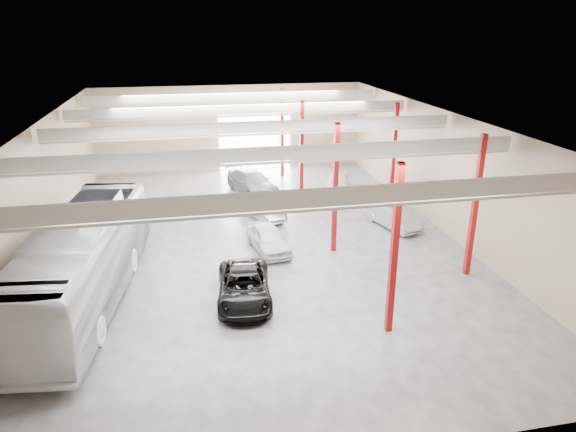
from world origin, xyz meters
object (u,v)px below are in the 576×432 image
object	(u,v)px
car_row_a	(268,239)
car_right_far	(338,183)
coach_bus	(83,261)
black_sedan	(244,287)
car_row_b	(262,207)
car_row_c	(252,182)
car_right_near	(393,216)

from	to	relation	value
car_row_a	car_right_far	size ratio (longest dim) A/B	0.97
coach_bus	car_row_a	world-z (taller)	coach_bus
black_sedan	car_row_a	world-z (taller)	black_sedan
black_sedan	car_right_far	bearing A→B (deg)	64.63
coach_bus	car_right_far	world-z (taller)	coach_bus
car_row_a	car_row_b	world-z (taller)	car_row_b
car_row_b	car_right_far	distance (m)	7.46
coach_bus	car_row_c	world-z (taller)	coach_bus
black_sedan	car_row_c	size ratio (longest dim) A/B	0.92
coach_bus	black_sedan	bearing A→B (deg)	-5.77
black_sedan	car_right_far	world-z (taller)	car_right_far
car_row_c	coach_bus	bearing A→B (deg)	-142.52
car_row_b	car_row_c	bearing A→B (deg)	72.05
car_row_c	car_right_near	size ratio (longest dim) A/B	1.32
black_sedan	car_right_far	size ratio (longest dim) A/B	1.19
car_row_b	car_row_c	world-z (taller)	car_row_c
coach_bus	car_row_c	size ratio (longest dim) A/B	2.52
coach_bus	car_row_b	distance (m)	12.88
car_row_c	car_right_near	world-z (taller)	car_row_c
car_right_near	car_right_far	size ratio (longest dim) A/B	0.99
car_row_c	black_sedan	bearing A→B (deg)	-117.88
car_row_c	car_row_b	bearing A→B (deg)	-109.54
coach_bus	car_row_a	distance (m)	9.62
car_row_b	car_right_far	bearing A→B (deg)	15.71
car_row_c	car_right_far	bearing A→B (deg)	-29.31
car_right_far	car_row_b	bearing A→B (deg)	-127.54
black_sedan	car_row_c	xyz separation A→B (m)	(2.44, 15.60, 0.10)
black_sedan	coach_bus	bearing A→B (deg)	172.82
car_row_a	car_row_c	distance (m)	10.41
coach_bus	car_right_far	xyz separation A→B (m)	(15.51, 12.93, -1.20)
coach_bus	black_sedan	size ratio (longest dim) A/B	2.75
car_row_a	car_right_near	size ratio (longest dim) A/B	0.98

